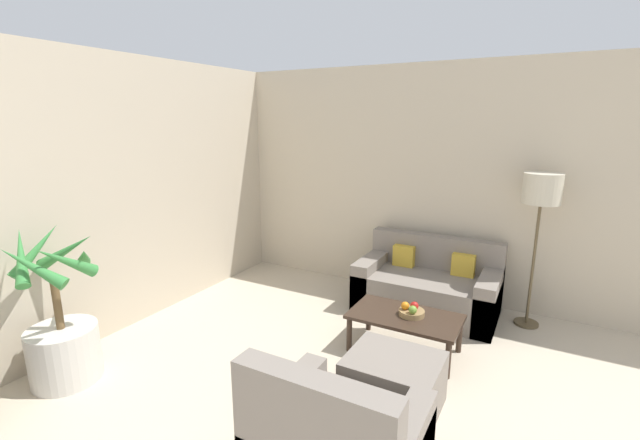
{
  "coord_description": "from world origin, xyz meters",
  "views": [
    {
      "loc": [
        0.63,
        1.65,
        2.09
      ],
      "look_at": [
        -1.58,
        5.66,
        1.0
      ],
      "focal_mm": 24.0,
      "sensor_mm": 36.0,
      "label": 1
    }
  ],
  "objects_px": {
    "coffee_table": "(405,320)",
    "potted_palm": "(62,336)",
    "orange_fruit": "(405,306)",
    "sofa_loveseat": "(427,287)",
    "floor_lamp": "(541,196)",
    "fruit_bowl": "(412,313)",
    "apple_red": "(414,306)",
    "ottoman": "(393,382)",
    "apple_green": "(413,310)"
  },
  "relations": [
    {
      "from": "sofa_loveseat",
      "to": "coffee_table",
      "type": "height_order",
      "value": "sofa_loveseat"
    },
    {
      "from": "sofa_loveseat",
      "to": "apple_red",
      "type": "distance_m",
      "value": 0.95
    },
    {
      "from": "floor_lamp",
      "to": "apple_green",
      "type": "height_order",
      "value": "floor_lamp"
    },
    {
      "from": "orange_fruit",
      "to": "coffee_table",
      "type": "bearing_deg",
      "value": -51.81
    },
    {
      "from": "ottoman",
      "to": "sofa_loveseat",
      "type": "bearing_deg",
      "value": 97.24
    },
    {
      "from": "apple_red",
      "to": "ottoman",
      "type": "bearing_deg",
      "value": -82.87
    },
    {
      "from": "apple_red",
      "to": "fruit_bowl",
      "type": "bearing_deg",
      "value": -125.42
    },
    {
      "from": "potted_palm",
      "to": "floor_lamp",
      "type": "xyz_separation_m",
      "value": [
        3.24,
        2.87,
        0.97
      ]
    },
    {
      "from": "sofa_loveseat",
      "to": "floor_lamp",
      "type": "distance_m",
      "value": 1.49
    },
    {
      "from": "coffee_table",
      "to": "potted_palm",
      "type": "bearing_deg",
      "value": -142.59
    },
    {
      "from": "orange_fruit",
      "to": "ottoman",
      "type": "height_order",
      "value": "orange_fruit"
    },
    {
      "from": "floor_lamp",
      "to": "fruit_bowl",
      "type": "distance_m",
      "value": 1.73
    },
    {
      "from": "potted_palm",
      "to": "coffee_table",
      "type": "xyz_separation_m",
      "value": [
        2.28,
        1.75,
        -0.07
      ]
    },
    {
      "from": "fruit_bowl",
      "to": "apple_red",
      "type": "bearing_deg",
      "value": 54.58
    },
    {
      "from": "apple_red",
      "to": "orange_fruit",
      "type": "relative_size",
      "value": 1.03
    },
    {
      "from": "potted_palm",
      "to": "floor_lamp",
      "type": "distance_m",
      "value": 4.44
    },
    {
      "from": "orange_fruit",
      "to": "sofa_loveseat",
      "type": "bearing_deg",
      "value": 92.65
    },
    {
      "from": "apple_red",
      "to": "ottoman",
      "type": "height_order",
      "value": "apple_red"
    },
    {
      "from": "floor_lamp",
      "to": "ottoman",
      "type": "xyz_separation_m",
      "value": [
        -0.78,
        -1.92,
        -1.16
      ]
    },
    {
      "from": "apple_green",
      "to": "orange_fruit",
      "type": "bearing_deg",
      "value": 149.46
    },
    {
      "from": "orange_fruit",
      "to": "apple_red",
      "type": "bearing_deg",
      "value": 25.56
    },
    {
      "from": "orange_fruit",
      "to": "ottoman",
      "type": "relative_size",
      "value": 0.11
    },
    {
      "from": "potted_palm",
      "to": "fruit_bowl",
      "type": "xyz_separation_m",
      "value": [
        2.33,
        1.77,
        -0.0
      ]
    },
    {
      "from": "potted_palm",
      "to": "sofa_loveseat",
      "type": "bearing_deg",
      "value": 50.58
    },
    {
      "from": "fruit_bowl",
      "to": "apple_green",
      "type": "bearing_deg",
      "value": -66.78
    },
    {
      "from": "sofa_loveseat",
      "to": "apple_green",
      "type": "xyz_separation_m",
      "value": [
        0.13,
        -1.01,
        0.17
      ]
    },
    {
      "from": "fruit_bowl",
      "to": "orange_fruit",
      "type": "relative_size",
      "value": 3.17
    },
    {
      "from": "fruit_bowl",
      "to": "orange_fruit",
      "type": "distance_m",
      "value": 0.09
    },
    {
      "from": "floor_lamp",
      "to": "fruit_bowl",
      "type": "relative_size",
      "value": 6.89
    },
    {
      "from": "potted_palm",
      "to": "orange_fruit",
      "type": "bearing_deg",
      "value": 37.65
    },
    {
      "from": "ottoman",
      "to": "apple_red",
      "type": "bearing_deg",
      "value": 97.13
    },
    {
      "from": "floor_lamp",
      "to": "ottoman",
      "type": "relative_size",
      "value": 2.37
    },
    {
      "from": "sofa_loveseat",
      "to": "apple_red",
      "type": "relative_size",
      "value": 19.94
    },
    {
      "from": "floor_lamp",
      "to": "apple_green",
      "type": "distance_m",
      "value": 1.72
    },
    {
      "from": "sofa_loveseat",
      "to": "orange_fruit",
      "type": "xyz_separation_m",
      "value": [
        0.04,
        -0.96,
        0.17
      ]
    },
    {
      "from": "potted_palm",
      "to": "fruit_bowl",
      "type": "distance_m",
      "value": 2.93
    },
    {
      "from": "coffee_table",
      "to": "ottoman",
      "type": "relative_size",
      "value": 1.47
    },
    {
      "from": "potted_palm",
      "to": "orange_fruit",
      "type": "height_order",
      "value": "potted_palm"
    },
    {
      "from": "potted_palm",
      "to": "fruit_bowl",
      "type": "height_order",
      "value": "potted_palm"
    },
    {
      "from": "sofa_loveseat",
      "to": "ottoman",
      "type": "bearing_deg",
      "value": -82.76
    },
    {
      "from": "sofa_loveseat",
      "to": "orange_fruit",
      "type": "height_order",
      "value": "sofa_loveseat"
    },
    {
      "from": "potted_palm",
      "to": "apple_red",
      "type": "xyz_separation_m",
      "value": [
        2.35,
        1.79,
        0.06
      ]
    },
    {
      "from": "potted_palm",
      "to": "apple_green",
      "type": "bearing_deg",
      "value": 35.82
    },
    {
      "from": "fruit_bowl",
      "to": "orange_fruit",
      "type": "xyz_separation_m",
      "value": [
        -0.06,
        -0.01,
        0.06
      ]
    },
    {
      "from": "ottoman",
      "to": "orange_fruit",
      "type": "bearing_deg",
      "value": 102.6
    },
    {
      "from": "floor_lamp",
      "to": "apple_green",
      "type": "bearing_deg",
      "value": -126.84
    },
    {
      "from": "fruit_bowl",
      "to": "apple_red",
      "type": "xyz_separation_m",
      "value": [
        0.02,
        0.02,
        0.06
      ]
    },
    {
      "from": "floor_lamp",
      "to": "ottoman",
      "type": "height_order",
      "value": "floor_lamp"
    },
    {
      "from": "coffee_table",
      "to": "apple_green",
      "type": "relative_size",
      "value": 13.42
    },
    {
      "from": "floor_lamp",
      "to": "apple_green",
      "type": "xyz_separation_m",
      "value": [
        -0.87,
        -1.17,
        -0.91
      ]
    }
  ]
}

